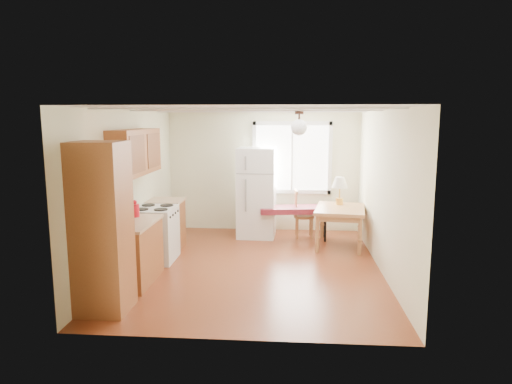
# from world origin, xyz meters

# --- Properties ---
(room_shell) EXTENTS (4.60, 5.60, 2.62)m
(room_shell) POSITION_xyz_m (0.00, 0.00, 1.25)
(room_shell) COLOR #5C2412
(room_shell) RESTS_ON ground
(kitchen_run) EXTENTS (0.65, 3.40, 2.20)m
(kitchen_run) POSITION_xyz_m (-1.72, -0.63, 0.84)
(kitchen_run) COLOR brown
(kitchen_run) RESTS_ON ground
(window_unit) EXTENTS (1.64, 0.05, 1.51)m
(window_unit) POSITION_xyz_m (0.60, 2.47, 1.55)
(window_unit) COLOR white
(window_unit) RESTS_ON room_shell
(pendant_light) EXTENTS (0.26, 0.26, 0.40)m
(pendant_light) POSITION_xyz_m (0.70, 0.40, 2.24)
(pendant_light) COLOR black
(pendant_light) RESTS_ON room_shell
(refrigerator) EXTENTS (0.77, 0.78, 1.79)m
(refrigerator) POSITION_xyz_m (-0.10, 1.92, 0.90)
(refrigerator) COLOR white
(refrigerator) RESTS_ON ground
(bench) EXTENTS (1.46, 0.72, 0.64)m
(bench) POSITION_xyz_m (0.67, 1.77, 0.58)
(bench) COLOR maroon
(bench) RESTS_ON ground
(dining_table) EXTENTS (1.04, 1.29, 0.73)m
(dining_table) POSITION_xyz_m (1.50, 1.30, 0.63)
(dining_table) COLOR #9F693D
(dining_table) RESTS_ON ground
(chair) EXTENTS (0.43, 0.42, 0.95)m
(chair) POSITION_xyz_m (0.77, 1.89, 0.54)
(chair) COLOR #9F693D
(chair) RESTS_ON ground
(table_lamp) EXTENTS (0.31, 0.31, 0.53)m
(table_lamp) POSITION_xyz_m (1.51, 1.62, 1.12)
(table_lamp) COLOR gold
(table_lamp) RESTS_ON dining_table
(coffee_maker) EXTENTS (0.19, 0.23, 0.32)m
(coffee_maker) POSITION_xyz_m (-1.72, -1.32, 1.02)
(coffee_maker) COLOR black
(coffee_maker) RESTS_ON kitchen_run
(kettle) EXTENTS (0.13, 0.13, 0.26)m
(kettle) POSITION_xyz_m (-1.76, -0.51, 1.01)
(kettle) COLOR red
(kettle) RESTS_ON kitchen_run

